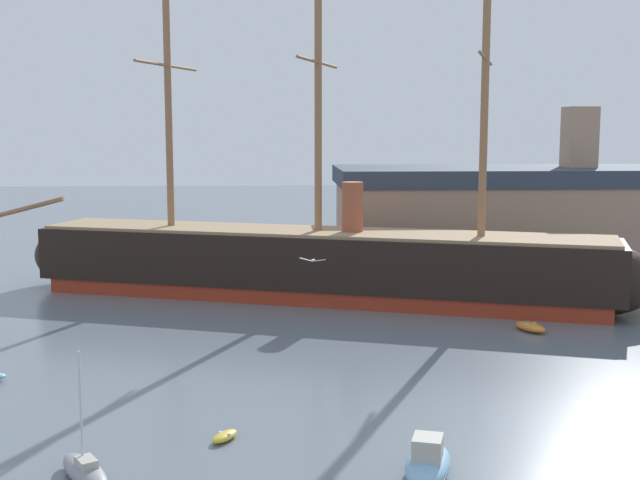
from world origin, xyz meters
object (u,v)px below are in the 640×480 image
Objects in this scene: dinghy_far_right at (622,292)px; dockside_warehouse_right at (565,218)px; dinghy_near_centre at (225,436)px; dinghy_alongside_stern at (530,327)px; tall_ship at (318,263)px; motorboat_distant_centre at (276,271)px; motorboat_foreground_right at (428,462)px; seagull_in_flight at (313,260)px; sailboat_foreground_left at (85,471)px.

dockside_warehouse_right reaches higher than dinghy_far_right.
dockside_warehouse_right is (-0.28, 15.11, 5.24)m from dinghy_far_right.
dinghy_alongside_stern reaches higher than dinghy_near_centre.
tall_ship is 13.26m from motorboat_distant_centre.
tall_ship is at bearing 140.12° from dinghy_alongside_stern.
motorboat_distant_centre is (-3.82, 12.37, -2.84)m from tall_ship.
motorboat_foreground_right is 1.58× the size of dinghy_far_right.
seagull_in_flight is at bearing -131.86° from dinghy_far_right.
dockside_warehouse_right reaches higher than seagull_in_flight.
motorboat_foreground_right is 1.53× the size of motorboat_distant_centre.
dockside_warehouse_right is at bearing 4.68° from motorboat_distant_centre.
seagull_in_flight reaches higher than dinghy_near_centre.
motorboat_distant_centre is at bearing 80.62° from sailboat_foreground_left.
motorboat_foreground_right is 10.53m from dinghy_near_centre.
motorboat_foreground_right reaches higher than dinghy_near_centre.
seagull_in_flight is at bearing -93.35° from tall_ship.
motorboat_distant_centre is 47.03m from seagull_in_flight.
seagull_in_flight is at bearing -121.51° from dockside_warehouse_right.
tall_ship is 10.45× the size of sailboat_foreground_left.
dinghy_far_right is 2.50× the size of seagull_in_flight.
motorboat_distant_centre is at bearing 107.14° from tall_ship.
seagull_in_flight is (4.42, 0.29, 8.82)m from dinghy_near_centre.
motorboat_distant_centre is (-6.75, 51.35, -0.22)m from motorboat_foreground_right.
motorboat_distant_centre is (-32.04, 12.51, 0.13)m from dinghy_far_right.
dinghy_alongside_stern is (22.01, 21.09, 0.13)m from dinghy_near_centre.
dockside_warehouse_right is (27.94, 14.98, 2.27)m from tall_ship.
tall_ship is at bearing 179.72° from dinghy_far_right.
motorboat_foreground_right reaches higher than dinghy_far_right.
dinghy_far_right is at bearing -0.28° from tall_ship.
sailboat_foreground_left is at bearing -155.01° from seagull_in_flight.
dinghy_far_right is 0.96× the size of motorboat_distant_centre.
tall_ship is 31.78m from dockside_warehouse_right.
dinghy_near_centre is 60.16m from dockside_warehouse_right.
dinghy_alongside_stern is (12.68, 25.94, -0.35)m from motorboat_foreground_right.
dockside_warehouse_right is 57.36m from seagull_in_flight.
tall_ship is 19.08× the size of dinghy_alongside_stern.
dinghy_alongside_stern is 28.59m from seagull_in_flight.
dinghy_near_centre is 0.61× the size of dinghy_far_right.
tall_ship is 34.38m from seagull_in_flight.
dinghy_alongside_stern is 2.49× the size of seagull_in_flight.
tall_ship reaches higher than sailboat_foreground_left.
dinghy_alongside_stern is at bearing -134.35° from dinghy_far_right.
motorboat_distant_centre is at bearing 158.67° from dinghy_far_right.
seagull_in_flight reaches higher than dinghy_far_right.
dinghy_near_centre is at bearing -100.62° from tall_ship.
tall_ship is 20.55m from dinghy_alongside_stern.
seagull_in_flight is (-30.20, -33.70, 8.68)m from dinghy_far_right.
dockside_warehouse_right is (12.34, 28.02, 5.24)m from dinghy_alongside_stern.
sailboat_foreground_left is at bearing -107.59° from tall_ship.
motorboat_distant_centre reaches higher than dinghy_alongside_stern.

